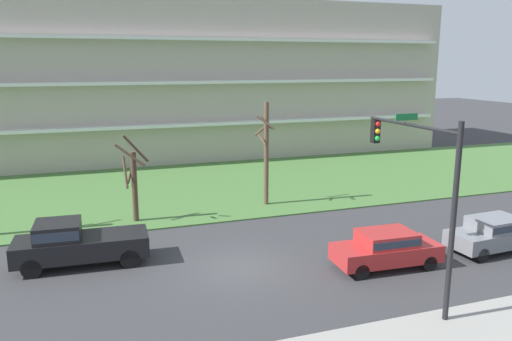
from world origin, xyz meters
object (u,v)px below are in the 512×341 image
Objects in this scene: traffic_signal_mast at (422,178)px; sedan_red_center_left at (386,248)px; tree_center at (266,152)px; tree_left at (134,181)px; pickup_black_near_left at (76,242)px; sedan_gray_center_right at (495,232)px.

sedan_red_center_left is at bearing 75.42° from traffic_signal_mast.
sedan_red_center_left is 4.76m from traffic_signal_mast.
traffic_signal_mast is at bearing -87.28° from tree_center.
traffic_signal_mast is at bearing -56.45° from tree_left.
tree_center is 1.37× the size of sedan_red_center_left.
pickup_black_near_left is 18.36m from sedan_gray_center_right.
sedan_red_center_left is at bearing -46.50° from tree_left.
traffic_signal_mast is at bearing -158.33° from sedan_gray_center_right.
tree_center is 10.78m from sedan_red_center_left.
pickup_black_near_left is (-10.68, -5.91, -2.24)m from tree_center.
traffic_signal_mast reaches higher than tree_center.
traffic_signal_mast is at bearing -101.63° from sedan_red_center_left.
tree_center is 1.12× the size of pickup_black_near_left.
pickup_black_near_left is 1.23× the size of sedan_red_center_left.
sedan_gray_center_right is (14.82, -9.61, -1.41)m from tree_left.
traffic_signal_mast reaches higher than tree_left.
sedan_red_center_left is 0.68× the size of traffic_signal_mast.
traffic_signal_mast is (-0.77, -2.98, 3.64)m from sedan_red_center_left.
tree_left reaches higher than sedan_red_center_left.
tree_center is at bearing -147.90° from pickup_black_near_left.
tree_center is 12.84m from sedan_gray_center_right.
tree_center is at bearing 92.72° from traffic_signal_mast.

